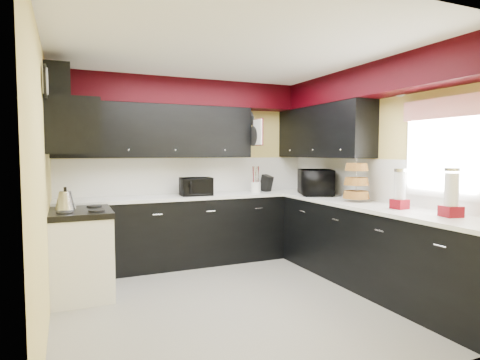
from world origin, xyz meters
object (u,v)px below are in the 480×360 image
at_px(utensil_crock, 256,187).
at_px(knife_block, 266,183).
at_px(kettle, 65,200).
at_px(microwave, 316,182).
at_px(toaster_oven, 196,187).

height_order(utensil_crock, knife_block, knife_block).
relative_size(knife_block, kettle, 1.13).
bearing_deg(microwave, utensil_crock, 71.07).
bearing_deg(toaster_oven, kettle, -157.20).
bearing_deg(knife_block, utensil_crock, -176.03).
bearing_deg(utensil_crock, kettle, -167.03).
xyz_separation_m(microwave, kettle, (-3.15, 0.01, -0.10)).
bearing_deg(toaster_oven, microwave, -16.46).
height_order(microwave, knife_block, microwave).
distance_m(microwave, knife_block, 0.80).
relative_size(microwave, knife_block, 2.61).
height_order(toaster_oven, utensil_crock, toaster_oven).
bearing_deg(knife_block, toaster_oven, 166.38).
distance_m(toaster_oven, microwave, 1.63).
height_order(toaster_oven, microwave, microwave).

